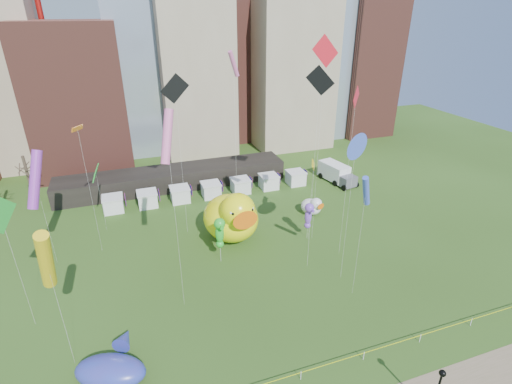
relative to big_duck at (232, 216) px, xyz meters
name	(u,v)px	position (x,y,z in m)	size (l,w,h in m)	color
ground	(301,379)	(-0.73, -22.54, -3.42)	(160.00, 160.00, 0.00)	#2C4816
skyline	(183,44)	(1.52, 38.52, 18.02)	(101.00, 23.00, 68.00)	brown
pavilion	(174,178)	(-4.73, 19.46, -1.82)	(38.00, 6.00, 3.20)	black
vendor_tents	(211,190)	(0.29, 13.46, -2.31)	(33.24, 2.80, 2.40)	white
caution_tape	(301,374)	(-0.73, -22.54, -2.74)	(50.00, 0.06, 0.90)	white
big_duck	(232,216)	(0.00, 0.00, 0.00)	(7.76, 9.98, 7.45)	#FFFB0D
small_duck	(312,206)	(12.99, 2.69, -2.09)	(3.59, 4.12, 2.90)	white
seahorse_green	(220,231)	(-2.77, -4.46, 0.93)	(1.38, 1.71, 5.99)	silver
seahorse_purple	(309,214)	(9.39, -3.13, 0.26)	(1.35, 1.63, 5.20)	silver
whale_inflatable	(111,369)	(-15.29, -17.39, -2.24)	(6.62, 7.27, 2.59)	#3E3695
box_truck	(336,173)	(22.43, 12.07, -1.79)	(4.19, 7.84, 3.17)	white
kite_0	(356,103)	(11.59, -7.63, 15.39)	(1.72, 1.65, 20.55)	silver
kite_1	(167,137)	(-8.24, -10.38, 14.52)	(1.96, 2.68, 20.21)	silver
kite_2	(175,91)	(-5.38, 3.71, 15.63)	(3.47, 0.40, 21.05)	silver
kite_3	(1,216)	(-22.34, -8.45, 8.52)	(2.05, 2.75, 13.75)	silver
kite_4	(46,261)	(-18.40, -14.69, 7.31)	(2.19, 3.72, 13.78)	silver
kite_5	(356,146)	(9.33, -11.85, 12.22)	(2.43, 1.53, 16.95)	silver
kite_6	(78,131)	(-16.36, 2.68, 12.18)	(1.19, 1.48, 16.17)	silver
kite_7	(35,180)	(-21.46, 1.86, 7.49)	(2.79, 3.72, 14.05)	silver
kite_8	(325,55)	(10.00, -3.30, 19.73)	(3.48, 0.49, 25.28)	silver
kite_9	(234,65)	(1.17, 1.67, 18.52)	(1.70, 1.48, 23.51)	silver
kite_10	(320,85)	(6.70, -8.65, 17.59)	(2.19, 1.87, 22.90)	silver
kite_11	(96,173)	(-15.85, 8.16, 5.06)	(0.88, 3.95, 9.09)	silver
kite_12	(313,165)	(9.46, -3.33, 7.07)	(1.38, 2.18, 10.92)	silver
kite_13	(366,191)	(9.14, -14.62, 8.70)	(1.98, 1.71, 13.87)	silver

